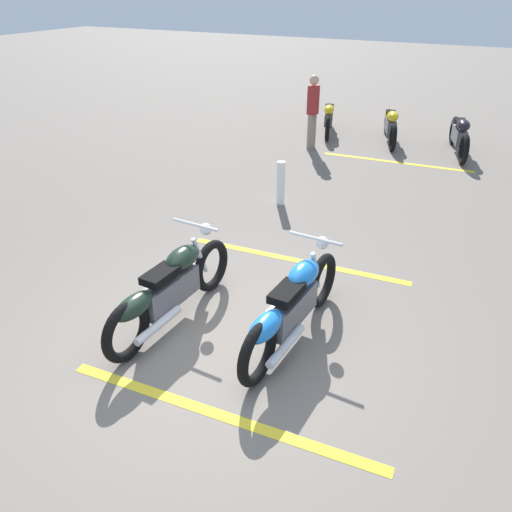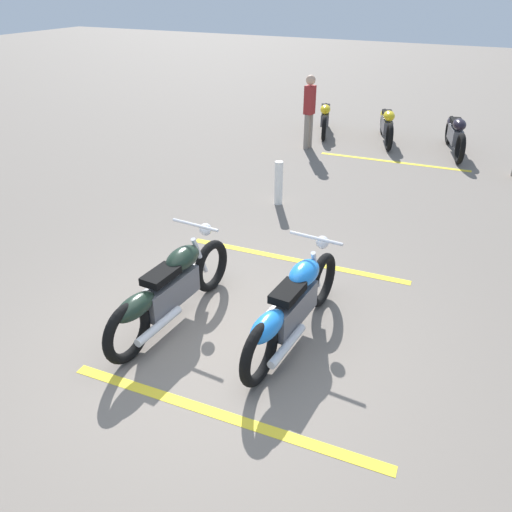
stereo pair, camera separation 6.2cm
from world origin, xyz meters
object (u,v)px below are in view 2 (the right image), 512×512
Objects in this scene: motorcycle_bright_foreground at (292,306)px; motorcycle_row_center at (325,116)px; motorcycle_dark_foreground at (170,289)px; motorcycle_row_left at (387,123)px; bystander_near_row at (309,108)px; motorcycle_row_far_left at (455,133)px; bollard_post at (279,183)px.

motorcycle_bright_foreground reaches higher than motorcycle_row_center.
motorcycle_dark_foreground is 8.50m from motorcycle_row_left.
motorcycle_dark_foreground reaches higher than motorcycle_row_center.
motorcycle_bright_foreground is 7.26m from bystander_near_row.
bystander_near_row is at bearing 22.74° from motorcycle_bright_foreground.
bystander_near_row is at bearing 11.29° from motorcycle_dark_foreground.
motorcycle_row_far_left is at bearing -10.94° from motorcycle_dark_foreground.
motorcycle_bright_foreground is at bearing -12.28° from motorcycle_row_left.
bollard_post is (-3.35, -0.74, -0.53)m from bystander_near_row.
motorcycle_row_center is 2.49× the size of bollard_post.
motorcycle_row_center is (0.10, 1.59, -0.02)m from motorcycle_row_left.
motorcycle_row_far_left is 1.11× the size of motorcycle_row_center.
bollard_post reaches higher than motorcycle_row_center.
motorcycle_bright_foreground is 1.00× the size of motorcycle_dark_foreground.
motorcycle_dark_foreground is 1.37× the size of bystander_near_row.
motorcycle_row_left is 4.78m from bollard_post.
bystander_near_row reaches higher than motorcycle_row_left.
motorcycle_row_left is (8.19, 0.96, -0.03)m from motorcycle_bright_foreground.
motorcycle_row_far_left reaches higher than bollard_post.
motorcycle_row_center is 1.18× the size of bystander_near_row.
bollard_post is at bearing 29.14° from motorcycle_bright_foreground.
motorcycle_row_center is (0.32, 3.19, -0.04)m from motorcycle_row_far_left.
motorcycle_bright_foreground is 1.37× the size of bystander_near_row.
motorcycle_row_far_left is 2.76× the size of bollard_post.
bollard_post is (3.77, 0.34, -0.08)m from motorcycle_dark_foreground.
bollard_post is at bearing -27.88° from motorcycle_row_left.
bystander_near_row is (-1.46, -0.11, 0.50)m from motorcycle_row_center.
motorcycle_bright_foreground is 2.89× the size of bollard_post.
bollard_post is at bearing 113.24° from bystander_near_row.
motorcycle_dark_foreground is at bearing -174.90° from bollard_post.
motorcycle_row_left is at bearing -8.95° from bollard_post.
motorcycle_row_center is at bearing 20.15° from motorcycle_bright_foreground.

